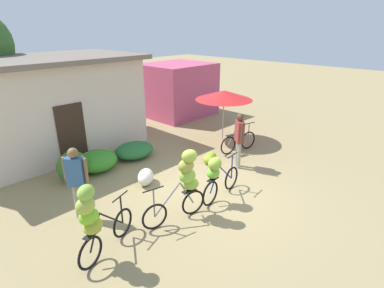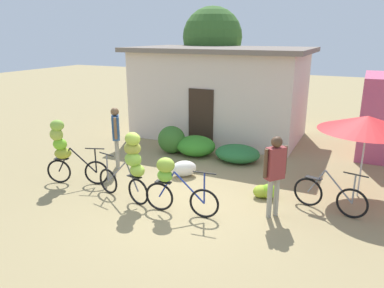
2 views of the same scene
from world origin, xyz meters
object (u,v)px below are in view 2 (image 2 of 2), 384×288
object	(u,v)px
bicycle_by_shop	(329,196)
person_vendor	(116,131)
bicycle_leftmost	(64,148)
bicycle_center_loaded	(172,181)
banana_pile_on_ground	(266,191)
market_umbrella	(367,123)
person_bystander	(275,168)
produce_sack	(184,169)
building_low	(219,92)
tree_behind_building	(212,38)
bicycle_near_pile	(131,162)

from	to	relation	value
bicycle_by_shop	person_vendor	bearing A→B (deg)	176.90
bicycle_leftmost	bicycle_center_loaded	xyz separation A→B (m)	(3.27, -0.27, -0.22)
bicycle_by_shop	banana_pile_on_ground	xyz separation A→B (m)	(-1.43, 0.11, -0.21)
market_umbrella	person_bystander	world-z (taller)	market_umbrella
produce_sack	banana_pile_on_ground	bearing A→B (deg)	-9.51
building_low	bicycle_leftmost	world-z (taller)	building_low
building_low	bicycle_center_loaded	size ratio (longest dim) A/B	3.84
building_low	produce_sack	bearing A→B (deg)	-80.76
banana_pile_on_ground	person_vendor	world-z (taller)	person_vendor
produce_sack	person_vendor	distance (m)	2.26
bicycle_leftmost	bicycle_by_shop	distance (m)	6.50
person_bystander	building_low	bearing A→B (deg)	121.25
building_low	bicycle_center_loaded	distance (m)	6.71
tree_behind_building	bicycle_by_shop	size ratio (longest dim) A/B	3.08
market_umbrella	bicycle_near_pile	distance (m)	5.45
building_low	tree_behind_building	size ratio (longest dim) A/B	1.33
bicycle_leftmost	produce_sack	world-z (taller)	bicycle_leftmost
banana_pile_on_ground	person_vendor	xyz separation A→B (m)	(-4.46, 0.21, 0.94)
tree_behind_building	produce_sack	distance (m)	7.72
bicycle_leftmost	bicycle_center_loaded	world-z (taller)	bicycle_leftmost
banana_pile_on_ground	person_bystander	size ratio (longest dim) A/B	0.36
building_low	person_vendor	world-z (taller)	building_low
building_low	banana_pile_on_ground	world-z (taller)	building_low
building_low	market_umbrella	world-z (taller)	building_low
produce_sack	bicycle_by_shop	bearing A→B (deg)	-7.65
produce_sack	building_low	bearing A→B (deg)	99.24
bicycle_near_pile	bicycle_center_loaded	xyz separation A→B (m)	(1.08, -0.07, -0.26)
bicycle_by_shop	banana_pile_on_ground	size ratio (longest dim) A/B	2.48
market_umbrella	banana_pile_on_ground	world-z (taller)	market_umbrella
market_umbrella	produce_sack	distance (m)	4.69
tree_behind_building	produce_sack	bearing A→B (deg)	-73.70
bicycle_by_shop	person_bystander	xyz separation A→B (m)	(-1.07, -0.74, 0.73)
tree_behind_building	bicycle_by_shop	world-z (taller)	tree_behind_building
building_low	bicycle_near_pile	size ratio (longest dim) A/B	3.82
bicycle_leftmost	person_bystander	world-z (taller)	person_bystander
bicycle_by_shop	building_low	bearing A→B (deg)	132.37
tree_behind_building	market_umbrella	xyz separation A→B (m)	(6.32, -6.02, -1.79)
bicycle_center_loaded	person_vendor	bearing A→B (deg)	146.84
market_umbrella	bicycle_center_loaded	size ratio (longest dim) A/B	1.29
bicycle_by_shop	produce_sack	xyz separation A→B (m)	(-3.81, 0.51, -0.14)
bicycle_near_pile	person_vendor	world-z (taller)	person_vendor
bicycle_by_shop	produce_sack	distance (m)	3.85
bicycle_center_loaded	banana_pile_on_ground	bearing A→B (deg)	44.40
bicycle_leftmost	produce_sack	bearing A→B (deg)	34.51
bicycle_center_loaded	person_bystander	xyz separation A→B (m)	(2.02, 0.77, 0.37)
bicycle_leftmost	bicycle_near_pile	bearing A→B (deg)	-5.20
person_vendor	bicycle_center_loaded	bearing A→B (deg)	-33.16
tree_behind_building	bicycle_near_pile	xyz separation A→B (m)	(1.59, -8.61, -2.61)
bicycle_leftmost	person_vendor	distance (m)	1.63
bicycle_leftmost	person_vendor	world-z (taller)	person_vendor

